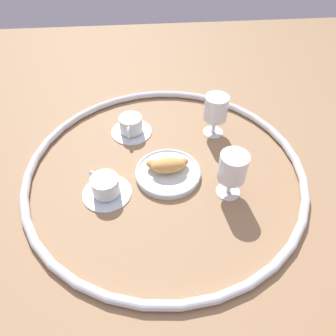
# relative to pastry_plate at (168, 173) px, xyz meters

# --- Properties ---
(ground_plane) EXTENTS (2.20, 2.20, 0.00)m
(ground_plane) POSITION_rel_pastry_plate_xyz_m (-0.01, 0.01, -0.01)
(ground_plane) COLOR #997551
(table_chrome_rim) EXTENTS (0.82, 0.82, 0.02)m
(table_chrome_rim) POSITION_rel_pastry_plate_xyz_m (-0.01, 0.01, 0.00)
(table_chrome_rim) COLOR silver
(table_chrome_rim) RESTS_ON ground_plane
(pastry_plate) EXTENTS (0.19, 0.19, 0.02)m
(pastry_plate) POSITION_rel_pastry_plate_xyz_m (0.00, 0.00, 0.00)
(pastry_plate) COLOR silver
(pastry_plate) RESTS_ON ground_plane
(croissant_large) EXTENTS (0.14, 0.06, 0.04)m
(croissant_large) POSITION_rel_pastry_plate_xyz_m (-0.00, 0.00, 0.03)
(croissant_large) COLOR #D6994C
(croissant_large) RESTS_ON pastry_plate
(coffee_cup_near) EXTENTS (0.14, 0.14, 0.06)m
(coffee_cup_near) POSITION_rel_pastry_plate_xyz_m (-0.11, 0.21, 0.02)
(coffee_cup_near) COLOR silver
(coffee_cup_near) RESTS_ON ground_plane
(coffee_cup_far) EXTENTS (0.14, 0.14, 0.06)m
(coffee_cup_far) POSITION_rel_pastry_plate_xyz_m (-0.18, -0.05, 0.02)
(coffee_cup_far) COLOR silver
(coffee_cup_far) RESTS_ON ground_plane
(juice_glass_left) EXTENTS (0.08, 0.08, 0.14)m
(juice_glass_left) POSITION_rel_pastry_plate_xyz_m (0.16, -0.08, 0.08)
(juice_glass_left) COLOR white
(juice_glass_left) RESTS_ON ground_plane
(juice_glass_right) EXTENTS (0.08, 0.08, 0.14)m
(juice_glass_right) POSITION_rel_pastry_plate_xyz_m (0.17, 0.18, 0.08)
(juice_glass_right) COLOR white
(juice_glass_right) RESTS_ON ground_plane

